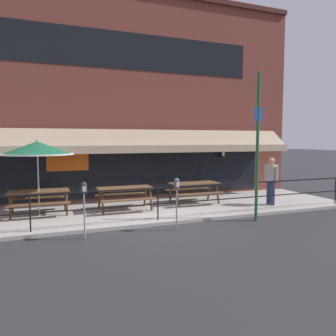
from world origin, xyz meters
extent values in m
plane|color=#2D2D30|center=(0.00, 0.00, 0.00)|extent=(120.00, 120.00, 0.00)
cube|color=#ADA89E|center=(0.00, 2.00, 0.05)|extent=(15.00, 4.00, 0.10)
cube|color=brown|center=(0.00, 4.25, 4.06)|extent=(15.00, 0.50, 8.13)
cube|color=black|center=(0.00, 3.99, 5.85)|extent=(10.50, 0.02, 1.40)
cube|color=black|center=(0.00, 3.99, 1.35)|extent=(12.00, 0.02, 2.30)
cube|color=orange|center=(-2.25, 3.97, 1.65)|extent=(1.50, 0.02, 0.70)
cube|color=tan|center=(0.00, 3.45, 2.50)|extent=(13.80, 0.92, 0.70)
cube|color=tan|center=(0.00, 2.94, 2.10)|extent=(13.80, 0.08, 0.28)
cube|color=black|center=(4.12, 3.86, 2.03)|extent=(0.04, 0.28, 0.04)
cube|color=black|center=(4.12, 3.72, 1.85)|extent=(0.18, 0.18, 0.28)
cube|color=beige|center=(4.12, 3.72, 1.85)|extent=(0.13, 0.19, 0.20)
cylinder|color=black|center=(-3.45, 0.30, 0.57)|extent=(0.04, 0.04, 0.95)
cylinder|color=black|center=(0.00, 0.30, 0.57)|extent=(0.04, 0.04, 0.95)
cylinder|color=black|center=(3.45, 0.30, 0.57)|extent=(0.04, 0.04, 0.95)
cylinder|color=black|center=(6.90, 0.30, 0.57)|extent=(0.04, 0.04, 0.95)
cube|color=black|center=(0.00, 0.30, 1.05)|extent=(13.80, 0.04, 0.04)
cube|color=black|center=(0.00, 0.30, 0.57)|extent=(13.80, 0.03, 0.03)
cube|color=brown|center=(-3.25, 2.24, 0.84)|extent=(1.80, 0.80, 0.05)
cube|color=brown|center=(-3.25, 1.66, 0.54)|extent=(1.80, 0.26, 0.04)
cube|color=brown|center=(-3.25, 2.82, 0.54)|extent=(1.80, 0.26, 0.04)
cylinder|color=#48311E|center=(-2.45, 1.92, 0.47)|extent=(0.07, 0.30, 0.73)
cylinder|color=#48311E|center=(-2.45, 2.56, 0.47)|extent=(0.07, 0.30, 0.73)
cylinder|color=#48311E|center=(-4.05, 1.92, 0.47)|extent=(0.07, 0.30, 0.73)
cylinder|color=#48311E|center=(-4.05, 2.56, 0.47)|extent=(0.07, 0.30, 0.73)
cube|color=brown|center=(-0.58, 1.98, 0.84)|extent=(1.80, 0.80, 0.05)
cube|color=brown|center=(-0.58, 1.40, 0.54)|extent=(1.80, 0.26, 0.04)
cube|color=brown|center=(-0.58, 2.56, 0.54)|extent=(1.80, 0.26, 0.04)
cylinder|color=#48311E|center=(0.22, 1.66, 0.47)|extent=(0.07, 0.30, 0.73)
cylinder|color=#48311E|center=(0.22, 2.30, 0.47)|extent=(0.07, 0.30, 0.73)
cylinder|color=#48311E|center=(-1.38, 1.66, 0.47)|extent=(0.07, 0.30, 0.73)
cylinder|color=#48311E|center=(-1.38, 2.30, 0.47)|extent=(0.07, 0.30, 0.73)
cube|color=brown|center=(2.09, 2.23, 0.84)|extent=(1.80, 0.80, 0.05)
cube|color=brown|center=(2.09, 1.65, 0.54)|extent=(1.80, 0.26, 0.04)
cube|color=brown|center=(2.09, 2.81, 0.54)|extent=(1.80, 0.26, 0.04)
cylinder|color=#48311E|center=(2.89, 1.91, 0.47)|extent=(0.07, 0.30, 0.73)
cylinder|color=#48311E|center=(2.89, 2.55, 0.47)|extent=(0.07, 0.30, 0.73)
cylinder|color=#48311E|center=(1.29, 1.91, 0.47)|extent=(0.07, 0.30, 0.73)
cylinder|color=#48311E|center=(1.29, 2.55, 0.47)|extent=(0.07, 0.30, 0.73)
cylinder|color=#B7B2A8|center=(-3.25, 2.07, 1.25)|extent=(0.04, 0.04, 2.30)
cone|color=#1E6B47|center=(-3.25, 2.07, 2.20)|extent=(2.10, 2.10, 0.40)
cylinder|color=white|center=(-3.25, 2.07, 2.01)|extent=(2.14, 2.14, 0.04)
sphere|color=#B7B2A8|center=(-3.25, 2.07, 2.44)|extent=(0.07, 0.07, 0.07)
cylinder|color=navy|center=(4.56, 0.89, 0.53)|extent=(0.15, 0.15, 0.86)
cylinder|color=navy|center=(4.54, 1.09, 0.53)|extent=(0.15, 0.15, 0.86)
cube|color=#B2ADA3|center=(4.55, 0.99, 1.26)|extent=(0.29, 0.43, 0.60)
cylinder|color=#B2ADA3|center=(4.59, 0.73, 1.23)|extent=(0.10, 0.10, 0.54)
cylinder|color=#B2ADA3|center=(4.52, 1.24, 1.23)|extent=(0.10, 0.10, 0.54)
sphere|color=tan|center=(4.55, 0.99, 1.70)|extent=(0.22, 0.22, 0.22)
cylinder|color=gray|center=(-2.19, -0.48, 0.57)|extent=(0.04, 0.04, 1.15)
cylinder|color=#2D2D33|center=(-2.19, -0.48, 1.25)|extent=(0.15, 0.15, 0.20)
sphere|color=#2D2D33|center=(-2.19, -0.48, 1.35)|extent=(0.14, 0.14, 0.14)
cube|color=silver|center=(-2.19, -0.56, 1.26)|extent=(0.08, 0.01, 0.13)
cylinder|color=gray|center=(0.24, -0.57, 0.57)|extent=(0.04, 0.04, 1.15)
cylinder|color=#4C4C51|center=(0.24, -0.57, 1.25)|extent=(0.15, 0.15, 0.20)
sphere|color=#4C4C51|center=(0.24, -0.57, 1.35)|extent=(0.14, 0.14, 0.14)
cube|color=silver|center=(0.24, -0.65, 1.26)|extent=(0.08, 0.01, 0.13)
cylinder|color=#1E6033|center=(2.88, -0.45, 2.22)|extent=(0.09, 0.09, 4.44)
cube|color=blue|center=(2.88, -0.47, 3.20)|extent=(0.28, 0.02, 0.40)
camera|label=1|loc=(-3.08, -8.62, 2.45)|focal=35.00mm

